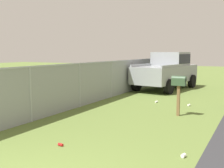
% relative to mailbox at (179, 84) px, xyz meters
% --- Properties ---
extents(mailbox, '(0.23, 0.47, 1.33)m').
position_rel_mailbox_xyz_m(mailbox, '(0.00, 0.00, 0.00)').
color(mailbox, brown).
rests_on(mailbox, ground).
extents(pickup_truck, '(5.08, 2.70, 2.09)m').
position_rel_mailbox_xyz_m(pickup_truck, '(6.36, 2.28, 0.05)').
color(pickup_truck, '#93999E').
rests_on(pickup_truck, ground).
extents(fence_section, '(18.23, 0.07, 1.69)m').
position_rel_mailbox_xyz_m(fence_section, '(3.60, 3.73, -0.14)').
color(fence_section, '#9EA3A8').
rests_on(fence_section, ground).
extents(litter_cup_midfield_b, '(0.12, 0.11, 0.08)m').
position_rel_mailbox_xyz_m(litter_cup_midfield_b, '(1.82, 0.04, -1.01)').
color(litter_cup_midfield_b, white).
rests_on(litter_cup_midfield_b, ground).
extents(litter_cup_by_mailbox, '(0.12, 0.10, 0.08)m').
position_rel_mailbox_xyz_m(litter_cup_by_mailbox, '(-3.62, -1.04, -1.01)').
color(litter_cup_by_mailbox, white).
rests_on(litter_cup_by_mailbox, ground).
extents(litter_can_far_scatter, '(0.08, 0.13, 0.07)m').
position_rel_mailbox_xyz_m(litter_can_far_scatter, '(-4.23, 1.57, -1.02)').
color(litter_can_far_scatter, red).
rests_on(litter_can_far_scatter, ground).
extents(litter_cup_near_hydrant, '(0.13, 0.12, 0.08)m').
position_rel_mailbox_xyz_m(litter_cup_near_hydrant, '(1.92, 1.40, -1.01)').
color(litter_cup_near_hydrant, white).
rests_on(litter_cup_near_hydrant, ground).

